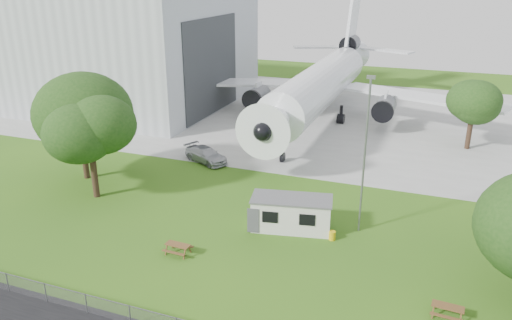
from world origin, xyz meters
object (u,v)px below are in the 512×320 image
(site_cabin, at_px, (292,213))
(picnic_east, at_px, (446,317))
(hangar, at_px, (96,38))
(picnic_west, at_px, (178,254))
(airliner, at_px, (323,81))

(site_cabin, distance_m, picnic_east, 13.65)
(hangar, bearing_deg, picnic_west, -47.41)
(hangar, height_order, airliner, hangar)
(airliner, distance_m, picnic_west, 38.02)
(airliner, height_order, picnic_east, airliner)
(airliner, bearing_deg, picnic_east, -66.30)
(picnic_west, bearing_deg, picnic_east, 0.82)
(airliner, xyz_separation_m, picnic_west, (-1.24, -37.64, -5.27))
(hangar, xyz_separation_m, site_cabin, (41.17, -31.33, -8.09))
(airliner, xyz_separation_m, site_cabin, (5.20, -31.19, -3.96))
(site_cabin, bearing_deg, hangar, 142.73)
(picnic_west, bearing_deg, hangar, 135.39)
(hangar, bearing_deg, picnic_east, -36.04)
(picnic_east, bearing_deg, hangar, 148.08)
(hangar, relative_size, airliner, 0.90)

